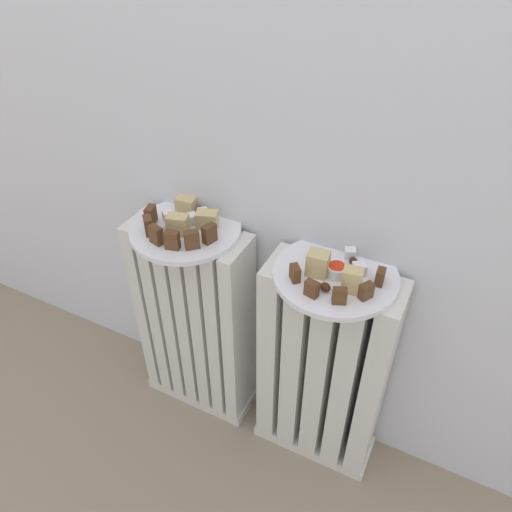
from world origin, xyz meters
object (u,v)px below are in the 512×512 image
radiator_left (196,323)px  fork (171,225)px  radiator_right (322,372)px  plate_right (335,275)px  plate_left (186,229)px  jam_bowl_right (337,270)px

radiator_left → fork: size_ratio=6.50×
radiator_right → fork: (-0.39, -0.01, 0.31)m
plate_right → fork: 0.39m
radiator_right → plate_left: size_ratio=2.32×
jam_bowl_right → fork: (-0.39, -0.00, -0.01)m
radiator_left → radiator_right: bearing=0.0°
radiator_right → plate_right: 0.30m
radiator_left → plate_left: size_ratio=2.32×
plate_left → jam_bowl_right: (0.36, -0.01, 0.02)m
plate_right → fork: size_ratio=2.80×
plate_left → radiator_left: bearing=0.0°
radiator_right → plate_left: bearing=-180.0°
radiator_right → fork: bearing=-178.5°
fork → radiator_right: bearing=1.5°
plate_right → jam_bowl_right: jam_bowl_right is taller
plate_right → plate_left: bearing=180.0°
radiator_right → plate_right: size_ratio=2.32×
fork → radiator_left: bearing=17.4°
plate_left → jam_bowl_right: size_ratio=6.16×
radiator_left → radiator_right: 0.35m
radiator_right → plate_left: 0.46m
radiator_right → jam_bowl_right: (0.00, -0.01, 0.32)m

